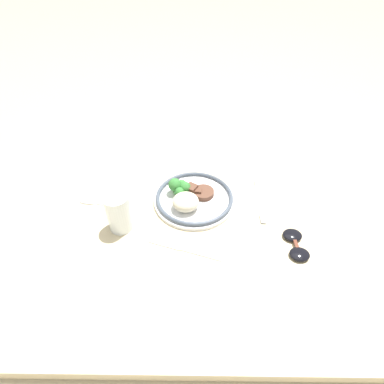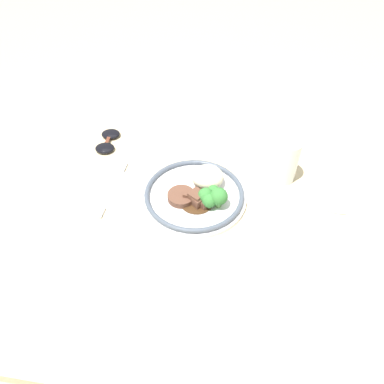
{
  "view_description": "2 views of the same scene",
  "coord_description": "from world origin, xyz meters",
  "px_view_note": "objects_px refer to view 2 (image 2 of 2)",
  "views": [
    {
      "loc": [
        0.0,
        0.66,
        0.69
      ],
      "look_at": [
        0.01,
        -0.0,
        0.08
      ],
      "focal_mm": 28.0,
      "sensor_mm": 36.0,
      "label": 1
    },
    {
      "loc": [
        0.09,
        -0.64,
        0.7
      ],
      "look_at": [
        -0.0,
        -0.02,
        0.06
      ],
      "focal_mm": 35.0,
      "sensor_mm": 36.0,
      "label": 2
    }
  ],
  "objects_px": {
    "plate": "(199,193)",
    "sunglasses": "(108,141)",
    "fork": "(116,183)",
    "spoon": "(327,208)",
    "juice_glass": "(284,162)",
    "knife": "(216,150)"
  },
  "relations": [
    {
      "from": "knife",
      "to": "sunglasses",
      "type": "height_order",
      "value": "sunglasses"
    },
    {
      "from": "sunglasses",
      "to": "spoon",
      "type": "bearing_deg",
      "value": -18.35
    },
    {
      "from": "plate",
      "to": "spoon",
      "type": "relative_size",
      "value": 1.63
    },
    {
      "from": "plate",
      "to": "sunglasses",
      "type": "relative_size",
      "value": 2.23
    },
    {
      "from": "plate",
      "to": "knife",
      "type": "bearing_deg",
      "value": 83.48
    },
    {
      "from": "juice_glass",
      "to": "knife",
      "type": "bearing_deg",
      "value": 155.38
    },
    {
      "from": "plate",
      "to": "spoon",
      "type": "bearing_deg",
      "value": 2.35
    },
    {
      "from": "sunglasses",
      "to": "fork",
      "type": "bearing_deg",
      "value": -68.86
    },
    {
      "from": "plate",
      "to": "sunglasses",
      "type": "height_order",
      "value": "plate"
    },
    {
      "from": "spoon",
      "to": "fork",
      "type": "bearing_deg",
      "value": -170.61
    },
    {
      "from": "fork",
      "to": "sunglasses",
      "type": "xyz_separation_m",
      "value": [
        -0.07,
        0.16,
        0.0
      ]
    },
    {
      "from": "juice_glass",
      "to": "sunglasses",
      "type": "xyz_separation_m",
      "value": [
        -0.48,
        0.07,
        -0.04
      ]
    },
    {
      "from": "spoon",
      "to": "sunglasses",
      "type": "height_order",
      "value": "sunglasses"
    },
    {
      "from": "spoon",
      "to": "sunglasses",
      "type": "relative_size",
      "value": 1.37
    },
    {
      "from": "plate",
      "to": "fork",
      "type": "relative_size",
      "value": 1.3
    },
    {
      "from": "juice_glass",
      "to": "fork",
      "type": "bearing_deg",
      "value": -167.57
    },
    {
      "from": "fork",
      "to": "sunglasses",
      "type": "relative_size",
      "value": 1.71
    },
    {
      "from": "knife",
      "to": "spoon",
      "type": "height_order",
      "value": "spoon"
    },
    {
      "from": "juice_glass",
      "to": "spoon",
      "type": "xyz_separation_m",
      "value": [
        0.11,
        -0.09,
        -0.05
      ]
    },
    {
      "from": "fork",
      "to": "plate",
      "type": "bearing_deg",
      "value": -93.21
    },
    {
      "from": "fork",
      "to": "sunglasses",
      "type": "distance_m",
      "value": 0.17
    },
    {
      "from": "knife",
      "to": "sunglasses",
      "type": "relative_size",
      "value": 1.74
    }
  ]
}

